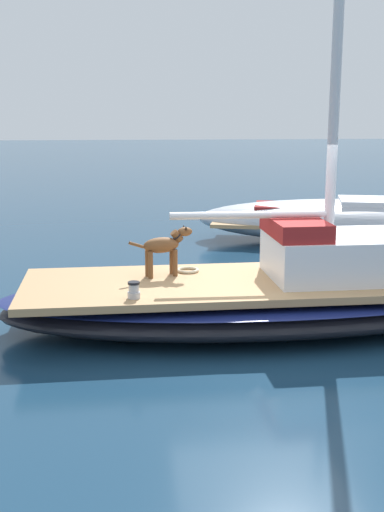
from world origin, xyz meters
TOP-DOWN VIEW (x-y plane):
  - ground_plane at (0.00, 0.00)m, footprint 120.00×120.00m
  - sailboat_main at (0.00, 0.00)m, footprint 2.72×7.31m
  - mast_main at (-0.03, 0.76)m, footprint 0.14×2.27m
  - cabin_house at (-0.03, 1.12)m, footprint 1.46×2.26m
  - dog_brown at (-0.32, -1.36)m, footprint 0.37×0.92m
  - deck_winch at (0.77, -1.80)m, footprint 0.16×0.16m
  - coiled_rope at (-0.53, -1.01)m, footprint 0.32×0.32m
  - moored_boat_port_side at (-5.53, 3.42)m, footprint 4.05×7.90m

SIDE VIEW (x-z plane):
  - ground_plane at x=0.00m, z-range 0.00..0.00m
  - sailboat_main at x=0.00m, z-range 0.01..0.67m
  - moored_boat_port_side at x=-5.53m, z-range -2.65..3.71m
  - coiled_rope at x=-0.53m, z-range 0.66..0.70m
  - deck_winch at x=0.77m, z-range 0.65..0.86m
  - cabin_house at x=-0.03m, z-range 0.59..1.43m
  - dog_brown at x=-0.32m, z-range 0.73..1.43m
  - mast_main at x=-0.03m, z-range 0.28..8.10m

